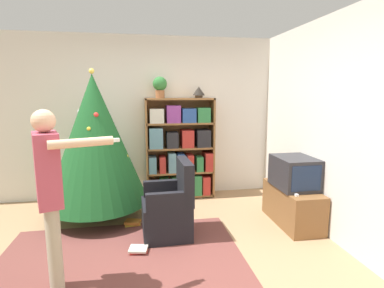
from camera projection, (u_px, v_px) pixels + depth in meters
name	position (u px, v px, depth m)	size (l,w,h in m)	color
ground_plane	(161.00, 261.00, 3.07)	(14.00, 14.00, 0.00)	#9E7A56
wall_back	(150.00, 118.00, 4.91)	(8.00, 0.10, 2.60)	silver
wall_right	(351.00, 131.00, 3.20)	(0.10, 8.00, 2.60)	silver
area_rug	(121.00, 259.00, 3.11)	(2.53, 1.67, 0.01)	brown
bookshelf	(181.00, 151.00, 4.85)	(1.10, 0.32, 1.62)	brown
tv_stand	(292.00, 205.00, 3.93)	(0.43, 0.93, 0.49)	brown
television	(294.00, 172.00, 3.85)	(0.46, 0.58, 0.40)	#28282D
game_remote	(295.00, 194.00, 3.59)	(0.04, 0.12, 0.02)	white
christmas_tree	(95.00, 140.00, 3.99)	(1.36, 1.36, 2.02)	#4C3323
armchair	(170.00, 210.00, 3.59)	(0.59, 0.58, 0.92)	black
standing_person	(50.00, 189.00, 2.43)	(0.72, 0.44, 1.58)	#9E937F
potted_plant	(160.00, 86.00, 4.63)	(0.22, 0.22, 0.33)	#935B38
table_lamp	(199.00, 91.00, 4.75)	(0.20, 0.20, 0.18)	#473828
book_pile_near_tree	(133.00, 223.00, 3.92)	(0.22, 0.19, 0.06)	gold
book_pile_by_chair	(138.00, 250.00, 3.24)	(0.22, 0.19, 0.05)	#B22D28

